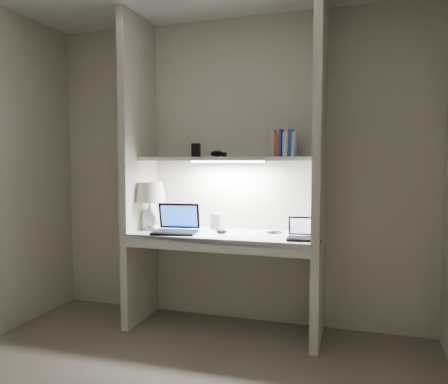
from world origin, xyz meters
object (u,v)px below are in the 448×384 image
at_px(table_lamp, 150,198).
at_px(laptop_main, 177,226).
at_px(laptop_netbook, 304,234).
at_px(book_row, 283,144).
at_px(speaker, 217,221).

relative_size(table_lamp, laptop_main, 1.06).
relative_size(laptop_netbook, book_row, 1.21).
xyz_separation_m(table_lamp, book_row, (1.07, 0.13, 0.43)).
relative_size(laptop_main, laptop_netbook, 1.46).
height_order(table_lamp, book_row, book_row).
height_order(speaker, book_row, book_row).
xyz_separation_m(laptop_main, speaker, (0.26, 0.24, 0.02)).
distance_m(laptop_main, laptop_netbook, 1.00).
bearing_deg(speaker, book_row, 9.51).
distance_m(table_lamp, laptop_main, 0.35).
relative_size(laptop_netbook, speaker, 1.89).
xyz_separation_m(speaker, book_row, (0.55, -0.03, 0.63)).
xyz_separation_m(laptop_netbook, speaker, (-0.74, 0.25, 0.03)).
bearing_deg(table_lamp, speaker, 17.78).
height_order(table_lamp, laptop_main, table_lamp).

